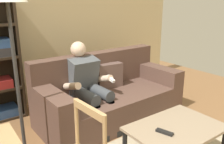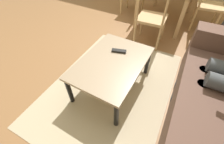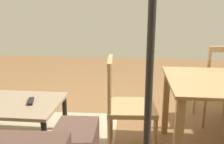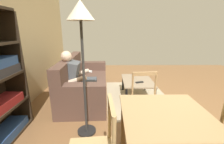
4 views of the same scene
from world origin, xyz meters
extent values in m
plane|color=brown|center=(0.00, 0.00, 0.00)|extent=(8.03, 8.03, 0.00)
cube|color=brown|center=(0.80, 1.51, 0.20)|extent=(2.10, 0.99, 0.40)
cylinder|color=beige|center=(0.37, 1.24, 0.20)|extent=(0.11, 0.11, 0.40)
cube|color=black|center=(0.37, 1.16, 0.04)|extent=(0.11, 0.24, 0.08)
cylinder|color=beige|center=(0.59, 1.24, 0.20)|extent=(0.11, 0.11, 0.40)
cube|color=black|center=(0.59, 1.16, 0.04)|extent=(0.11, 0.24, 0.08)
cube|color=gray|center=(0.75, 0.33, 0.40)|extent=(0.94, 0.66, 0.03)
cylinder|color=black|center=(0.32, 0.04, 0.19)|extent=(0.05, 0.05, 0.39)
cylinder|color=black|center=(1.19, 0.04, 0.19)|extent=(0.05, 0.05, 0.39)
cylinder|color=black|center=(0.32, 0.62, 0.19)|extent=(0.05, 0.05, 0.39)
cylinder|color=black|center=(1.19, 0.62, 0.19)|extent=(0.05, 0.05, 0.39)
cube|color=black|center=(0.56, 0.32, 0.43)|extent=(0.10, 0.18, 0.02)
cube|color=tan|center=(-0.76, 0.00, 0.34)|extent=(0.06, 0.06, 0.69)
cube|color=tan|center=(-0.76, 0.78, 0.34)|extent=(0.06, 0.06, 0.69)
cube|color=tan|center=(-1.37, 1.13, 0.43)|extent=(0.46, 0.46, 0.04)
cylinder|color=tan|center=(-1.20, 1.33, 0.22)|extent=(0.04, 0.04, 0.43)
cylinder|color=tan|center=(-1.58, 1.30, 0.22)|extent=(0.04, 0.04, 0.43)
cylinder|color=tan|center=(-1.17, 0.96, 0.22)|extent=(0.04, 0.04, 0.43)
cylinder|color=tan|center=(-1.54, 0.92, 0.22)|extent=(0.04, 0.04, 0.43)
cube|color=tan|center=(-0.41, 0.39, 0.44)|extent=(0.45, 0.45, 0.04)
cylinder|color=tan|center=(-0.61, 0.56, 0.22)|extent=(0.04, 0.04, 0.44)
cylinder|color=tan|center=(-0.58, 0.18, 0.22)|extent=(0.04, 0.04, 0.44)
cylinder|color=tan|center=(-0.23, 0.59, 0.22)|extent=(0.04, 0.04, 0.44)
cylinder|color=tan|center=(-0.20, 0.21, 0.22)|extent=(0.04, 0.04, 0.44)
cylinder|color=tan|center=(-0.23, 0.59, 0.66)|extent=(0.03, 0.03, 0.44)
cylinder|color=tan|center=(-0.20, 0.21, 0.66)|extent=(0.03, 0.03, 0.44)
cylinder|color=tan|center=(-1.17, -0.53, 0.23)|extent=(0.04, 0.04, 0.45)
cylinder|color=tan|center=(-1.57, -0.17, 0.23)|extent=(0.04, 0.04, 0.45)
cylinder|color=tan|center=(-1.19, -0.15, 0.23)|extent=(0.04, 0.04, 0.45)
cube|color=tan|center=(0.75, 0.33, 0.00)|extent=(2.05, 1.47, 0.01)
cylinder|color=black|center=(-0.50, 1.31, 0.01)|extent=(0.28, 0.28, 0.03)
camera|label=1|loc=(-1.03, -1.02, 1.63)|focal=37.93mm
camera|label=2|loc=(1.82, 0.93, 1.51)|focal=23.94mm
camera|label=3|loc=(-0.44, 2.38, 1.29)|focal=38.50mm
camera|label=4|loc=(-2.46, 0.94, 1.52)|focal=23.85mm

